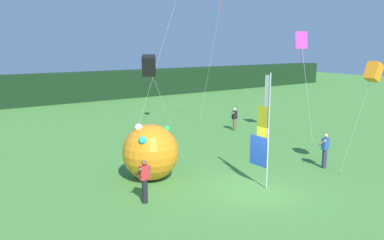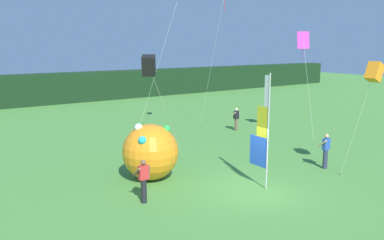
# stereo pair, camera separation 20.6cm
# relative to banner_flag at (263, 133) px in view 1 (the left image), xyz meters

# --- Properties ---
(ground_plane) EXTENTS (120.00, 120.00, 0.00)m
(ground_plane) POSITION_rel_banner_flag_xyz_m (-0.52, -0.11, -2.25)
(ground_plane) COLOR #478438
(distant_treeline) EXTENTS (80.00, 2.40, 2.97)m
(distant_treeline) POSITION_rel_banner_flag_xyz_m (-0.52, 28.76, -0.77)
(distant_treeline) COLOR black
(distant_treeline) RESTS_ON ground
(banner_flag) EXTENTS (0.06, 1.03, 4.69)m
(banner_flag) POSITION_rel_banner_flag_xyz_m (0.00, 0.00, 0.00)
(banner_flag) COLOR #B7B7BC
(banner_flag) RESTS_ON ground
(person_near_banner) EXTENTS (0.55, 0.48, 1.65)m
(person_near_banner) POSITION_rel_banner_flag_xyz_m (-4.74, 1.27, -1.37)
(person_near_banner) COLOR black
(person_near_banner) RESTS_ON ground
(person_mid_field) EXTENTS (0.55, 0.48, 1.68)m
(person_mid_field) POSITION_rel_banner_flag_xyz_m (4.22, 0.06, -1.36)
(person_mid_field) COLOR #2D334C
(person_mid_field) RESTS_ON ground
(person_far_left) EXTENTS (0.55, 0.48, 1.56)m
(person_far_left) POSITION_rel_banner_flag_xyz_m (6.25, 8.79, -1.42)
(person_far_left) COLOR brown
(person_far_left) RESTS_ON ground
(inflatable_balloon) EXTENTS (2.43, 2.43, 2.50)m
(inflatable_balloon) POSITION_rel_banner_flag_xyz_m (-3.28, 3.41, -1.03)
(inflatable_balloon) COLOR orange
(inflatable_balloon) RESTS_ON ground
(kite_orange_box_0) EXTENTS (0.88, 1.20, 5.10)m
(kite_orange_box_0) POSITION_rel_banner_flag_xyz_m (4.49, -1.86, 2.39)
(kite_orange_box_0) COLOR brown
(kite_orange_box_0) RESTS_ON ground
(kite_magenta_diamond_1) EXTENTS (0.86, 1.90, 6.54)m
(kite_magenta_diamond_1) POSITION_rel_banner_flag_xyz_m (7.96, 4.82, 3.57)
(kite_magenta_diamond_1) COLOR brown
(kite_magenta_diamond_1) RESTS_ON ground
(kite_red_diamond_2) EXTENTS (0.77, 3.14, 9.43)m
(kite_red_diamond_2) POSITION_rel_banner_flag_xyz_m (5.19, 9.07, 6.30)
(kite_red_diamond_2) COLOR brown
(kite_red_diamond_2) RESTS_ON ground
(kite_black_box_4) EXTENTS (3.32, 2.21, 5.38)m
(kite_black_box_4) POSITION_rel_banner_flag_xyz_m (-3.39, 3.18, 2.67)
(kite_black_box_4) COLOR brown
(kite_black_box_4) RESTS_ON ground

